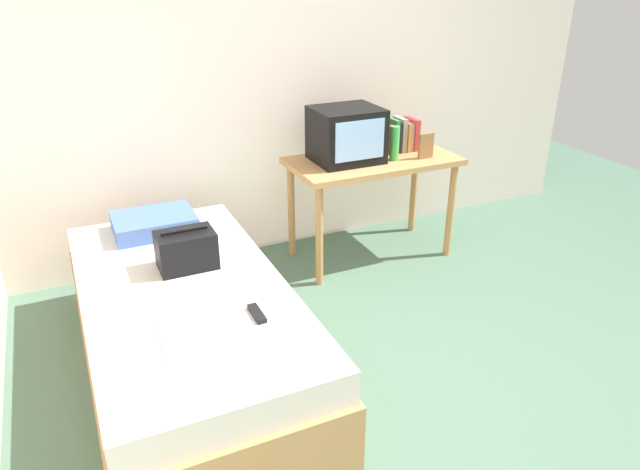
{
  "coord_description": "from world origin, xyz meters",
  "views": [
    {
      "loc": [
        -1.47,
        -1.85,
        1.97
      ],
      "look_at": [
        -0.2,
        0.9,
        0.55
      ],
      "focal_mm": 32.7,
      "sensor_mm": 36.0,
      "label": 1
    }
  ],
  "objects_px": {
    "tv": "(346,135)",
    "magazine": "(186,335)",
    "bed": "(188,328)",
    "picture_frame": "(426,146)",
    "water_bottle": "(395,143)",
    "book_row": "(399,135)",
    "handbag": "(186,250)",
    "desk": "(372,171)",
    "pillow": "(154,223)",
    "remote_dark": "(257,313)"
  },
  "relations": [
    {
      "from": "picture_frame",
      "to": "pillow",
      "type": "relative_size",
      "value": 0.37
    },
    {
      "from": "bed",
      "to": "handbag",
      "type": "xyz_separation_m",
      "value": [
        0.07,
        0.19,
        0.36
      ]
    },
    {
      "from": "bed",
      "to": "remote_dark",
      "type": "relative_size",
      "value": 12.82
    },
    {
      "from": "water_bottle",
      "to": "bed",
      "type": "bearing_deg",
      "value": -157.29
    },
    {
      "from": "water_bottle",
      "to": "book_row",
      "type": "distance_m",
      "value": 0.23
    },
    {
      "from": "remote_dark",
      "to": "tv",
      "type": "bearing_deg",
      "value": 48.53
    },
    {
      "from": "desk",
      "to": "pillow",
      "type": "bearing_deg",
      "value": -178.13
    },
    {
      "from": "handbag",
      "to": "tv",
      "type": "bearing_deg",
      "value": 26.24
    },
    {
      "from": "bed",
      "to": "pillow",
      "type": "distance_m",
      "value": 0.78
    },
    {
      "from": "desk",
      "to": "book_row",
      "type": "relative_size",
      "value": 4.77
    },
    {
      "from": "handbag",
      "to": "water_bottle",
      "type": "bearing_deg",
      "value": 17.58
    },
    {
      "from": "handbag",
      "to": "magazine",
      "type": "distance_m",
      "value": 0.65
    },
    {
      "from": "magazine",
      "to": "book_row",
      "type": "bearing_deg",
      "value": 34.79
    },
    {
      "from": "water_bottle",
      "to": "picture_frame",
      "type": "distance_m",
      "value": 0.23
    },
    {
      "from": "water_bottle",
      "to": "desk",
      "type": "bearing_deg",
      "value": 140.92
    },
    {
      "from": "picture_frame",
      "to": "remote_dark",
      "type": "height_order",
      "value": "picture_frame"
    },
    {
      "from": "bed",
      "to": "magazine",
      "type": "xyz_separation_m",
      "value": [
        -0.09,
        -0.44,
        0.26
      ]
    },
    {
      "from": "picture_frame",
      "to": "remote_dark",
      "type": "bearing_deg",
      "value": -147.06
    },
    {
      "from": "pillow",
      "to": "magazine",
      "type": "relative_size",
      "value": 1.62
    },
    {
      "from": "tv",
      "to": "bed",
      "type": "bearing_deg",
      "value": -148.67
    },
    {
      "from": "desk",
      "to": "magazine",
      "type": "distance_m",
      "value": 2.01
    },
    {
      "from": "desk",
      "to": "water_bottle",
      "type": "xyz_separation_m",
      "value": [
        0.11,
        -0.09,
        0.21
      ]
    },
    {
      "from": "water_bottle",
      "to": "book_row",
      "type": "relative_size",
      "value": 0.96
    },
    {
      "from": "desk",
      "to": "handbag",
      "type": "bearing_deg",
      "value": -158.01
    },
    {
      "from": "picture_frame",
      "to": "tv",
      "type": "bearing_deg",
      "value": 160.71
    },
    {
      "from": "bed",
      "to": "picture_frame",
      "type": "bearing_deg",
      "value": 18.66
    },
    {
      "from": "picture_frame",
      "to": "bed",
      "type": "bearing_deg",
      "value": -161.34
    },
    {
      "from": "bed",
      "to": "water_bottle",
      "type": "bearing_deg",
      "value": 22.71
    },
    {
      "from": "tv",
      "to": "magazine",
      "type": "height_order",
      "value": "tv"
    },
    {
      "from": "book_row",
      "to": "handbag",
      "type": "distance_m",
      "value": 1.85
    },
    {
      "from": "water_bottle",
      "to": "picture_frame",
      "type": "bearing_deg",
      "value": -15.19
    },
    {
      "from": "water_bottle",
      "to": "magazine",
      "type": "height_order",
      "value": "water_bottle"
    },
    {
      "from": "water_bottle",
      "to": "magazine",
      "type": "xyz_separation_m",
      "value": [
        -1.71,
        -1.12,
        -0.35
      ]
    },
    {
      "from": "picture_frame",
      "to": "handbag",
      "type": "bearing_deg",
      "value": -166.22
    },
    {
      "from": "bed",
      "to": "pillow",
      "type": "height_order",
      "value": "pillow"
    },
    {
      "from": "tv",
      "to": "picture_frame",
      "type": "distance_m",
      "value": 0.56
    },
    {
      "from": "desk",
      "to": "remote_dark",
      "type": "distance_m",
      "value": 1.74
    },
    {
      "from": "book_row",
      "to": "pillow",
      "type": "height_order",
      "value": "book_row"
    },
    {
      "from": "remote_dark",
      "to": "pillow",
      "type": "bearing_deg",
      "value": 102.46
    },
    {
      "from": "bed",
      "to": "picture_frame",
      "type": "relative_size",
      "value": 11.43
    },
    {
      "from": "desk",
      "to": "book_row",
      "type": "distance_m",
      "value": 0.34
    },
    {
      "from": "book_row",
      "to": "picture_frame",
      "type": "bearing_deg",
      "value": -73.94
    },
    {
      "from": "tv",
      "to": "pillow",
      "type": "distance_m",
      "value": 1.38
    },
    {
      "from": "magazine",
      "to": "remote_dark",
      "type": "relative_size",
      "value": 1.86
    },
    {
      "from": "desk",
      "to": "handbag",
      "type": "xyz_separation_m",
      "value": [
        -1.45,
        -0.58,
        -0.04
      ]
    },
    {
      "from": "pillow",
      "to": "handbag",
      "type": "bearing_deg",
      "value": -82.16
    },
    {
      "from": "pillow",
      "to": "picture_frame",
      "type": "bearing_deg",
      "value": -3.08
    },
    {
      "from": "water_bottle",
      "to": "pillow",
      "type": "height_order",
      "value": "water_bottle"
    },
    {
      "from": "bed",
      "to": "magazine",
      "type": "bearing_deg",
      "value": -101.38
    },
    {
      "from": "tv",
      "to": "magazine",
      "type": "bearing_deg",
      "value": -138.64
    }
  ]
}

